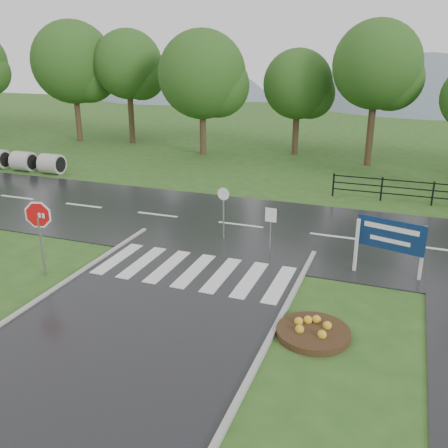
% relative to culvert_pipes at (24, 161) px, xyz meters
% --- Properties ---
extents(ground, '(120.00, 120.00, 0.00)m').
position_rel_culvert_pipes_xyz_m(ground, '(15.85, -15.00, -0.60)').
color(ground, '#2C551C').
rests_on(ground, ground).
extents(main_road, '(90.00, 8.00, 0.04)m').
position_rel_culvert_pipes_xyz_m(main_road, '(15.85, -5.00, -0.60)').
color(main_road, black).
rests_on(main_road, ground).
extents(crosswalk, '(6.50, 2.80, 0.02)m').
position_rel_culvert_pipes_xyz_m(crosswalk, '(15.85, -10.00, -0.54)').
color(crosswalk, silver).
rests_on(crosswalk, ground).
extents(fence_west, '(9.58, 0.08, 1.20)m').
position_rel_culvert_pipes_xyz_m(fence_west, '(23.60, 1.00, 0.12)').
color(fence_west, black).
rests_on(fence_west, ground).
extents(hills, '(102.00, 48.00, 48.00)m').
position_rel_culvert_pipes_xyz_m(hills, '(19.34, 50.00, -16.14)').
color(hills, slate).
rests_on(hills, ground).
extents(treeline, '(83.20, 5.20, 10.00)m').
position_rel_culvert_pipes_xyz_m(treeline, '(16.85, 9.00, -0.60)').
color(treeline, '#224C17').
rests_on(treeline, ground).
extents(culvert_pipes, '(5.50, 1.20, 1.20)m').
position_rel_culvert_pipes_xyz_m(culvert_pipes, '(0.00, 0.00, 0.00)').
color(culvert_pipes, '#9E9B93').
rests_on(culvert_pipes, ground).
extents(stop_sign, '(1.20, 0.29, 2.76)m').
position_rel_culvert_pipes_xyz_m(stop_sign, '(11.26, -11.96, 1.32)').
color(stop_sign, '#939399').
rests_on(stop_sign, ground).
extents(estate_billboard, '(2.20, 0.68, 1.99)m').
position_rel_culvert_pipes_xyz_m(estate_billboard, '(22.01, -8.03, 0.77)').
color(estate_billboard, silver).
rests_on(estate_billboard, ground).
extents(flower_bed, '(1.96, 1.96, 0.39)m').
position_rel_culvert_pipes_xyz_m(flower_bed, '(20.42, -12.57, -0.45)').
color(flower_bed, '#332111').
rests_on(flower_bed, ground).
extents(reg_sign_small, '(0.42, 0.07, 1.89)m').
position_rel_culvert_pipes_xyz_m(reg_sign_small, '(17.93, -7.87, 0.76)').
color(reg_sign_small, '#939399').
rests_on(reg_sign_small, ground).
extents(reg_sign_round, '(0.50, 0.09, 2.15)m').
position_rel_culvert_pipes_xyz_m(reg_sign_round, '(15.74, -6.80, 0.77)').
color(reg_sign_round, '#939399').
rests_on(reg_sign_round, ground).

